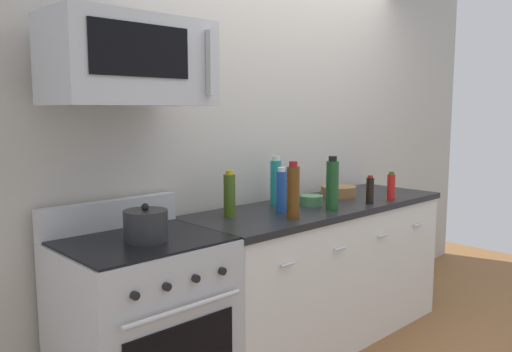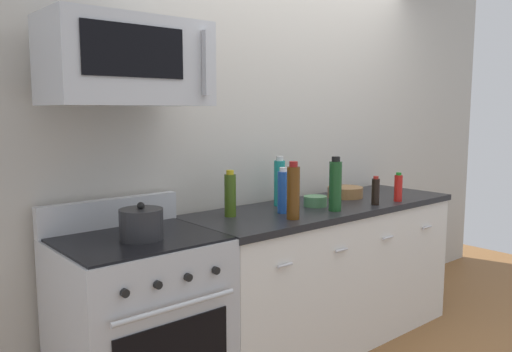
# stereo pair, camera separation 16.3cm
# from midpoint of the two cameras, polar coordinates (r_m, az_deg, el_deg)

# --- Properties ---
(ground_plane) EXTENTS (6.06, 6.06, 0.00)m
(ground_plane) POSITION_cam_midpoint_polar(r_m,az_deg,el_deg) (3.65, 5.81, -17.40)
(ground_plane) COLOR brown
(back_wall) EXTENTS (5.05, 0.10, 2.70)m
(back_wall) POSITION_cam_midpoint_polar(r_m,az_deg,el_deg) (3.60, 1.13, 4.53)
(back_wall) COLOR #B7B2A8
(back_wall) RESTS_ON ground_plane
(counter_unit) EXTENTS (1.96, 0.66, 0.92)m
(counter_unit) POSITION_cam_midpoint_polar(r_m,az_deg,el_deg) (3.49, 5.92, -10.52)
(counter_unit) COLOR silver
(counter_unit) RESTS_ON ground_plane
(range_oven) EXTENTS (0.76, 0.69, 1.07)m
(range_oven) POSITION_cam_midpoint_polar(r_m,az_deg,el_deg) (2.67, -14.28, -16.25)
(range_oven) COLOR #B7BABF
(range_oven) RESTS_ON ground_plane
(microwave) EXTENTS (0.74, 0.44, 0.40)m
(microwave) POSITION_cam_midpoint_polar(r_m,az_deg,el_deg) (2.50, -15.75, 12.16)
(microwave) COLOR #B7BABF
(bottle_dish_soap) EXTENTS (0.06, 0.06, 0.24)m
(bottle_dish_soap) POSITION_cam_midpoint_polar(r_m,az_deg,el_deg) (3.38, 2.26, -1.08)
(bottle_dish_soap) COLOR teal
(bottle_dish_soap) RESTS_ON countertop_slab
(bottle_soy_sauce_dark) EXTENTS (0.05, 0.05, 0.19)m
(bottle_soy_sauce_dark) POSITION_cam_midpoint_polar(r_m,az_deg,el_deg) (3.40, 11.26, -1.57)
(bottle_soy_sauce_dark) COLOR black
(bottle_soy_sauce_dark) RESTS_ON countertop_slab
(bottle_wine_amber) EXTENTS (0.07, 0.07, 0.33)m
(bottle_wine_amber) POSITION_cam_midpoint_polar(r_m,az_deg,el_deg) (2.87, 2.53, -1.75)
(bottle_wine_amber) COLOR #59330F
(bottle_wine_amber) RESTS_ON countertop_slab
(bottle_wine_green) EXTENTS (0.08, 0.08, 0.33)m
(bottle_wine_green) POSITION_cam_midpoint_polar(r_m,az_deg,el_deg) (3.14, 7.04, -0.96)
(bottle_wine_green) COLOR #19471E
(bottle_wine_green) RESTS_ON countertop_slab
(bottle_sparkling_teal) EXTENTS (0.07, 0.07, 0.32)m
(bottle_sparkling_teal) POSITION_cam_midpoint_polar(r_m,az_deg,el_deg) (3.26, 0.79, -0.69)
(bottle_sparkling_teal) COLOR #197F7A
(bottle_sparkling_teal) RESTS_ON countertop_slab
(bottle_soda_blue) EXTENTS (0.07, 0.07, 0.27)m
(bottle_soda_blue) POSITION_cam_midpoint_polar(r_m,az_deg,el_deg) (3.04, 1.30, -1.72)
(bottle_soda_blue) COLOR #1E4CA5
(bottle_soda_blue) RESTS_ON countertop_slab
(bottle_olive_oil) EXTENTS (0.07, 0.07, 0.27)m
(bottle_olive_oil) POSITION_cam_midpoint_polar(r_m,az_deg,el_deg) (2.93, -4.57, -2.11)
(bottle_olive_oil) COLOR #385114
(bottle_olive_oil) RESTS_ON countertop_slab
(bottle_hot_sauce_red) EXTENTS (0.05, 0.05, 0.19)m
(bottle_hot_sauce_red) POSITION_cam_midpoint_polar(r_m,az_deg,el_deg) (3.57, 13.58, -1.15)
(bottle_hot_sauce_red) COLOR #B21914
(bottle_hot_sauce_red) RESTS_ON countertop_slab
(bowl_green_glaze) EXTENTS (0.15, 0.15, 0.06)m
(bowl_green_glaze) POSITION_cam_midpoint_polar(r_m,az_deg,el_deg) (3.29, 4.74, -2.71)
(bowl_green_glaze) COLOR #477A4C
(bowl_green_glaze) RESTS_ON countertop_slab
(bowl_wooden_salad) EXTENTS (0.25, 0.25, 0.07)m
(bowl_wooden_salad) POSITION_cam_midpoint_polar(r_m,az_deg,el_deg) (3.65, 7.92, -1.66)
(bowl_wooden_salad) COLOR brown
(bowl_wooden_salad) RESTS_ON countertop_slab
(stockpot) EXTENTS (0.21, 0.21, 0.18)m
(stockpot) POSITION_cam_midpoint_polar(r_m,az_deg,el_deg) (2.46, -14.07, -5.38)
(stockpot) COLOR #262628
(stockpot) RESTS_ON range_oven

